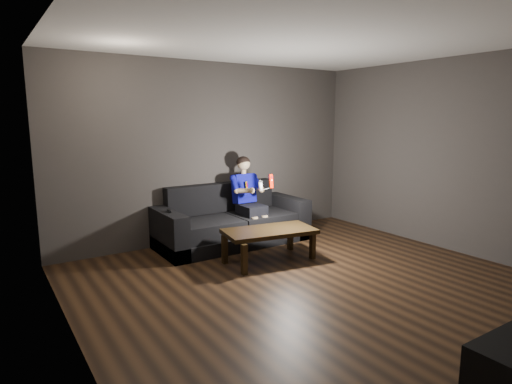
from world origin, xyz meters
TOP-DOWN VIEW (x-y plane):
  - floor at (0.00, 0.00)m, footprint 5.00×5.00m
  - back_wall at (0.00, 2.50)m, footprint 5.00×0.04m
  - left_wall at (-2.50, 0.00)m, footprint 0.04×5.00m
  - right_wall at (2.50, 0.00)m, footprint 0.04×5.00m
  - ceiling at (0.00, 0.00)m, footprint 5.00×5.00m
  - sofa at (0.06, 2.08)m, footprint 2.26×0.98m
  - child at (0.31, 2.02)m, footprint 0.49×0.61m
  - wii_remote_red at (0.41, 1.55)m, footprint 0.06×0.08m
  - nunchuk_white at (0.23, 1.56)m, footprint 0.07×0.09m
  - wii_remote_black at (-0.96, 1.99)m, footprint 0.06×0.15m
  - coffee_table at (0.05, 1.08)m, footprint 1.27×0.78m

SIDE VIEW (x-z plane):
  - floor at x=0.00m, z-range 0.00..0.00m
  - sofa at x=0.06m, z-range -0.15..0.72m
  - coffee_table at x=0.05m, z-range 0.16..0.59m
  - wii_remote_black at x=-0.96m, z-range 0.62..0.65m
  - child at x=0.31m, z-range 0.15..1.37m
  - nunchuk_white at x=0.23m, z-range 0.86..1.01m
  - wii_remote_red at x=0.41m, z-range 0.88..1.08m
  - back_wall at x=0.00m, z-range 0.00..2.70m
  - left_wall at x=-2.50m, z-range 0.00..2.70m
  - right_wall at x=2.50m, z-range 0.00..2.70m
  - ceiling at x=0.00m, z-range 2.69..2.71m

